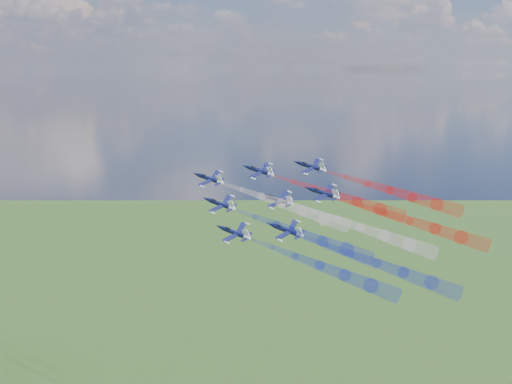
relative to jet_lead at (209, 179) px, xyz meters
name	(u,v)px	position (x,y,z in m)	size (l,w,h in m)	color
jet_lead	(209,179)	(0.00, 0.00, 0.00)	(9.22, 11.53, 3.07)	black
trail_lead	(281,203)	(16.03, -18.95, -4.50)	(3.84, 40.27, 3.84)	white
jet_inner_left	(220,204)	(0.07, -13.88, -4.75)	(9.22, 11.53, 3.07)	black
trail_inner_left	(299,233)	(16.09, -32.83, -9.25)	(3.84, 40.27, 3.84)	#1723C5
jet_inner_right	(259,171)	(14.45, -2.73, 2.08)	(9.22, 11.53, 3.07)	black
trail_inner_right	(335,195)	(30.48, -21.69, -2.42)	(3.84, 40.27, 3.84)	red
jet_outer_left	(234,232)	(1.08, -25.57, -9.92)	(9.22, 11.53, 3.07)	black
trail_outer_left	(319,266)	(17.11, -44.52, -14.42)	(3.84, 40.27, 3.84)	#1723C5
jet_center_third	(278,200)	(15.83, -16.35, -3.93)	(9.22, 11.53, 3.07)	black
trail_center_third	(360,228)	(31.86, -35.30, -8.43)	(3.84, 40.27, 3.84)	white
jet_outer_right	(311,166)	(29.32, -6.02, 3.21)	(9.22, 11.53, 3.07)	black
trail_outer_right	(390,190)	(45.34, -24.98, -1.29)	(3.84, 40.27, 3.84)	red
jet_rear_left	(286,230)	(13.56, -30.43, -8.98)	(9.22, 11.53, 3.07)	black
trail_rear_left	(377,263)	(29.59, -49.38, -13.48)	(3.84, 40.27, 3.84)	#1723C5
jet_rear_right	(323,193)	(27.73, -20.06, -2.04)	(9.22, 11.53, 3.07)	black
trail_rear_right	(410,221)	(43.76, -39.01, -6.54)	(3.84, 40.27, 3.84)	red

